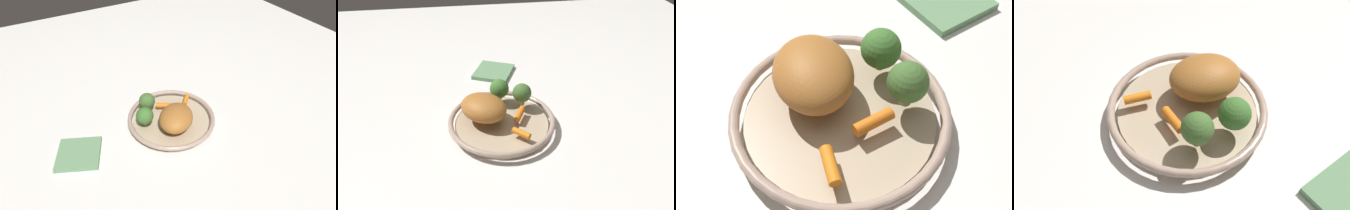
% 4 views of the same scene
% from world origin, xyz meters
% --- Properties ---
extents(ground_plane, '(2.31, 2.31, 0.00)m').
position_xyz_m(ground_plane, '(0.00, 0.00, 0.00)').
color(ground_plane, silver).
extents(serving_bowl, '(0.31, 0.31, 0.04)m').
position_xyz_m(serving_bowl, '(0.00, 0.00, 0.02)').
color(serving_bowl, tan).
rests_on(serving_bowl, ground_plane).
extents(roast_chicken_piece, '(0.17, 0.17, 0.07)m').
position_xyz_m(roast_chicken_piece, '(-0.01, -0.05, 0.07)').
color(roast_chicken_piece, '#A66329').
rests_on(roast_chicken_piece, serving_bowl).
extents(baby_carrot_back, '(0.06, 0.04, 0.02)m').
position_xyz_m(baby_carrot_back, '(0.00, 0.05, 0.04)').
color(baby_carrot_back, orange).
rests_on(baby_carrot_back, serving_bowl).
extents(baby_carrot_near_rim, '(0.05, 0.05, 0.02)m').
position_xyz_m(baby_carrot_near_rim, '(0.09, 0.04, 0.04)').
color(baby_carrot_near_rim, orange).
rests_on(baby_carrot_near_rim, serving_bowl).
extents(broccoli_floret_large, '(0.06, 0.06, 0.07)m').
position_xyz_m(broccoli_floret_large, '(-0.10, 0.01, 0.07)').
color(broccoli_floret_large, tan).
rests_on(broccoli_floret_large, serving_bowl).
extents(broccoli_floret_small, '(0.06, 0.06, 0.07)m').
position_xyz_m(broccoli_floret_small, '(-0.06, 0.07, 0.08)').
color(broccoli_floret_small, tan).
rests_on(broccoli_floret_small, serving_bowl).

